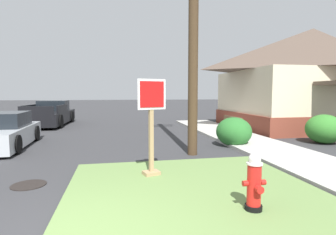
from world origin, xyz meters
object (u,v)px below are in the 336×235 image
street_bench (235,125)px  stop_sign (151,130)px  pickup_truck_black (51,115)px  parked_sedan_silver (1,133)px  manhole_cover (29,185)px  fire_hydrant (254,183)px

street_bench → stop_sign: bearing=-132.4°
pickup_truck_black → parked_sedan_silver: bearing=-91.2°
manhole_cover → pickup_truck_black: size_ratio=0.13×
fire_hydrant → pickup_truck_black: size_ratio=0.17×
stop_sign → parked_sedan_silver: (-4.79, 4.50, -0.57)m
street_bench → manhole_cover: bearing=-146.2°
fire_hydrant → parked_sedan_silver: parked_sedan_silver is taller
stop_sign → street_bench: 6.17m
pickup_truck_black → street_bench: size_ratio=3.48×
parked_sedan_silver → pickup_truck_black: 6.93m
fire_hydrant → pickup_truck_black: (-6.00, 13.59, 0.10)m
street_bench → pickup_truck_black: bearing=141.9°
street_bench → fire_hydrant: bearing=-112.7°
manhole_cover → parked_sedan_silver: bearing=116.0°
manhole_cover → street_bench: 8.15m
manhole_cover → street_bench: size_ratio=0.45×
stop_sign → pickup_truck_black: 12.35m
parked_sedan_silver → pickup_truck_black: (0.14, 6.93, 0.08)m
fire_hydrant → street_bench: 7.26m
parked_sedan_silver → street_bench: (8.94, 0.04, 0.05)m
stop_sign → pickup_truck_black: size_ratio=0.40×
parked_sedan_silver → stop_sign: bearing=-43.2°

